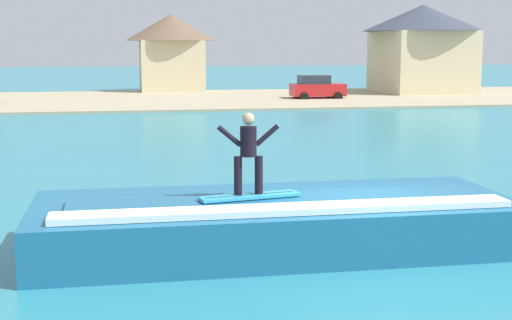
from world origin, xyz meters
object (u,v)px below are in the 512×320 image
object	(u,v)px
surfboard	(250,196)
house_gabled_white	(422,44)
surfer	(248,149)
wave_crest	(275,222)
car_far_shore	(317,87)
house_small_cottage	(171,48)

from	to	relation	value
surfboard	house_gabled_white	bearing A→B (deg)	63.26
surfboard	surfer	bearing A→B (deg)	100.84
wave_crest	surfer	size ratio (longest dim) A/B	5.98
surfer	car_far_shore	xyz separation A→B (m)	(11.93, 38.97, -1.12)
house_gabled_white	house_small_cottage	world-z (taller)	house_gabled_white
house_small_cottage	car_far_shore	bearing A→B (deg)	-49.35
surfer	house_gabled_white	size ratio (longest dim) A/B	0.16
car_far_shore	house_gabled_white	xyz separation A→B (m)	(10.42, 5.29, 3.22)
surfer	wave_crest	bearing A→B (deg)	19.98
wave_crest	house_small_cottage	world-z (taller)	house_small_cottage
surfer	house_small_cottage	distance (m)	50.61
wave_crest	car_far_shore	size ratio (longest dim) A/B	2.43
wave_crest	house_small_cottage	xyz separation A→B (m)	(1.43, 50.33, 3.28)
surfboard	house_gabled_white	world-z (taller)	house_gabled_white
car_far_shore	surfer	bearing A→B (deg)	-107.02
house_small_cottage	wave_crest	bearing A→B (deg)	-91.63
wave_crest	surfboard	size ratio (longest dim) A/B	4.69
wave_crest	surfer	bearing A→B (deg)	-160.02
car_far_shore	house_small_cottage	size ratio (longest dim) A/B	0.51
surfboard	house_small_cottage	world-z (taller)	house_small_cottage
wave_crest	house_small_cottage	distance (m)	50.45
wave_crest	car_far_shore	world-z (taller)	car_far_shore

